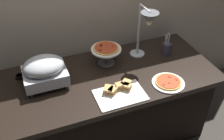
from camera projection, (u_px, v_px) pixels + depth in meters
The scene contains 10 objects.
ground_plane at pixel (109, 133), 2.75m from camera, with size 8.00×8.00×0.00m, color #38332D.
back_wall at pixel (88, 5), 2.40m from camera, with size 4.40×0.04×2.40m, color tan.
buffet_table at pixel (108, 106), 2.52m from camera, with size 1.90×0.84×0.76m.
chafing_dish at pixel (44, 70), 2.11m from camera, with size 0.34×0.28×0.26m.
heat_lamp at pixel (147, 23), 2.21m from camera, with size 0.15×0.32×0.52m.
pizza_plate_front at pixel (168, 82), 2.20m from camera, with size 0.27×0.27×0.03m.
pizza_plate_center at pixel (106, 50), 2.36m from camera, with size 0.27×0.27×0.17m.
sandwich_platter at pixel (119, 91), 2.10m from camera, with size 0.39×0.26×0.06m.
sauce_cup_near at pixel (19, 77), 2.25m from camera, with size 0.06×0.06×0.03m.
utensil_holder at pixel (166, 48), 2.53m from camera, with size 0.08×0.08×0.23m.
Camera 1 is at (-0.62, -1.69, 2.18)m, focal length 42.60 mm.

